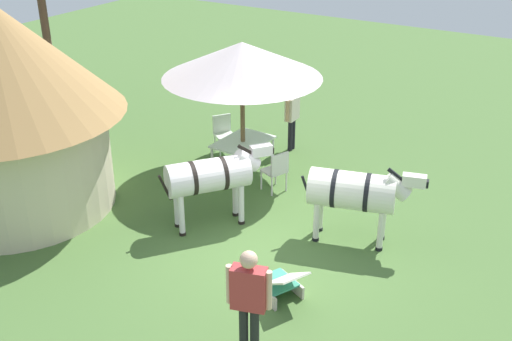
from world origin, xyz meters
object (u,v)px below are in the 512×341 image
(striped_lounge_chair, at_px, (281,284))
(standing_watcher, at_px, (249,296))
(thatched_hut, at_px, (2,98))
(patio_chair_west_end, at_px, (223,131))
(zebra_by_umbrella, at_px, (211,176))
(patio_dining_table, at_px, (243,145))
(guest_beside_umbrella, at_px, (292,113))
(shade_umbrella, at_px, (242,60))
(patio_chair_near_hut, at_px, (277,169))
(zebra_nearest_camera, at_px, (355,192))

(striped_lounge_chair, bearing_deg, standing_watcher, -142.61)
(thatched_hut, xyz_separation_m, patio_chair_west_end, (4.27, -2.03, -1.73))
(striped_lounge_chair, height_order, zebra_by_umbrella, zebra_by_umbrella)
(patio_chair_west_end, bearing_deg, patio_dining_table, 90.00)
(thatched_hut, distance_m, standing_watcher, 6.47)
(thatched_hut, relative_size, patio_chair_west_end, 5.05)
(patio_dining_table, bearing_deg, guest_beside_umbrella, -11.77)
(shade_umbrella, xyz_separation_m, zebra_by_umbrella, (-2.23, -0.72, -1.53))
(patio_chair_near_hut, bearing_deg, standing_watcher, -132.60)
(striped_lounge_chair, bearing_deg, patio_chair_near_hut, 56.40)
(patio_chair_near_hut, distance_m, standing_watcher, 4.97)
(guest_beside_umbrella, height_order, standing_watcher, standing_watcher)
(patio_chair_west_end, bearing_deg, patio_chair_near_hut, 96.40)
(thatched_hut, height_order, patio_chair_west_end, thatched_hut)
(guest_beside_umbrella, distance_m, striped_lounge_chair, 5.79)
(thatched_hut, bearing_deg, patio_chair_west_end, -25.44)
(thatched_hut, xyz_separation_m, striped_lounge_chair, (0.08, -5.92, -2.00))
(zebra_by_umbrella, bearing_deg, shade_umbrella, 145.72)
(patio_chair_near_hut, relative_size, zebra_by_umbrella, 0.49)
(guest_beside_umbrella, bearing_deg, patio_dining_table, 166.91)
(zebra_by_umbrella, bearing_deg, patio_chair_near_hut, 115.79)
(patio_chair_west_end, bearing_deg, guest_beside_umbrella, 160.73)
(patio_chair_near_hut, bearing_deg, striped_lounge_chair, -127.17)
(patio_dining_table, bearing_deg, patio_chair_west_end, 55.05)
(guest_beside_umbrella, bearing_deg, standing_watcher, -157.64)
(patio_chair_near_hut, height_order, zebra_nearest_camera, zebra_nearest_camera)
(guest_beside_umbrella, height_order, striped_lounge_chair, guest_beside_umbrella)
(thatched_hut, height_order, standing_watcher, thatched_hut)
(shade_umbrella, bearing_deg, patio_chair_near_hut, -112.15)
(shade_umbrella, relative_size, standing_watcher, 1.93)
(patio_chair_west_end, height_order, guest_beside_umbrella, guest_beside_umbrella)
(patio_chair_west_end, bearing_deg, zebra_nearest_camera, 98.65)
(thatched_hut, xyz_separation_m, zebra_nearest_camera, (2.21, -6.21, -1.26))
(shade_umbrella, distance_m, standing_watcher, 6.06)
(shade_umbrella, distance_m, zebra_nearest_camera, 3.82)
(shade_umbrella, bearing_deg, patio_chair_west_end, 55.05)
(standing_watcher, height_order, striped_lounge_chair, standing_watcher)
(patio_chair_west_end, distance_m, zebra_by_umbrella, 3.40)
(zebra_by_umbrella, bearing_deg, zebra_nearest_camera, 56.56)
(thatched_hut, distance_m, striped_lounge_chair, 6.25)
(shade_umbrella, xyz_separation_m, guest_beside_umbrella, (1.63, -0.34, -1.62))
(zebra_nearest_camera, bearing_deg, patio_chair_west_end, -131.58)
(guest_beside_umbrella, distance_m, standing_watcher, 7.15)
(guest_beside_umbrella, relative_size, zebra_by_umbrella, 0.84)
(thatched_hut, bearing_deg, standing_watcher, -102.07)
(zebra_by_umbrella, bearing_deg, thatched_hut, -122.17)
(thatched_hut, height_order, shade_umbrella, thatched_hut)
(thatched_hut, relative_size, zebra_nearest_camera, 2.13)
(striped_lounge_chair, height_order, zebra_nearest_camera, zebra_nearest_camera)
(shade_umbrella, height_order, striped_lounge_chair, shade_umbrella)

